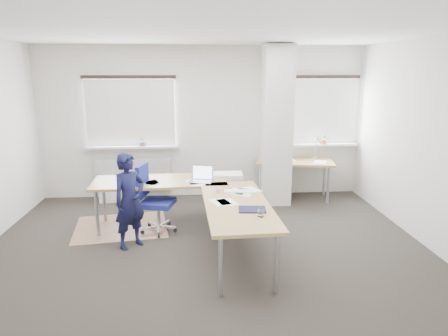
{
  "coord_description": "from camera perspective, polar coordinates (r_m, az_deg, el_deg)",
  "views": [
    {
      "loc": [
        -0.13,
        -4.96,
        2.33
      ],
      "look_at": [
        0.3,
        0.9,
        0.91
      ],
      "focal_mm": 32.0,
      "sensor_mm": 36.0,
      "label": 1
    }
  ],
  "objects": [
    {
      "name": "ground",
      "position": [
        5.48,
        -2.47,
        -11.61
      ],
      "size": [
        6.0,
        6.0,
        0.0
      ],
      "primitive_type": "plane",
      "color": "black",
      "rests_on": "ground"
    },
    {
      "name": "room_shell",
      "position": [
        5.45,
        -0.87,
        7.43
      ],
      "size": [
        6.04,
        5.04,
        2.82
      ],
      "color": "#B9B5A9",
      "rests_on": "ground"
    },
    {
      "name": "floor_mat",
      "position": [
        6.42,
        -14.48,
        -8.12
      ],
      "size": [
        1.52,
        1.34,
        0.01
      ],
      "primitive_type": "cube",
      "rotation": [
        0.0,
        0.0,
        0.14
      ],
      "color": "#8C654C",
      "rests_on": "ground"
    },
    {
      "name": "white_crate",
      "position": [
        7.69,
        -15.59,
        -3.49
      ],
      "size": [
        0.49,
        0.37,
        0.28
      ],
      "primitive_type": "cube",
      "rotation": [
        0.0,
        0.0,
        0.09
      ],
      "color": "white",
      "rests_on": "ground"
    },
    {
      "name": "desk_main",
      "position": [
        5.57,
        -3.61,
        -3.55
      ],
      "size": [
        2.51,
        2.62,
        0.96
      ],
      "rotation": [
        0.0,
        0.0,
        0.04
      ],
      "color": "olive",
      "rests_on": "ground"
    },
    {
      "name": "desk_side",
      "position": [
        7.52,
        10.05,
        0.75
      ],
      "size": [
        1.5,
        0.93,
        1.22
      ],
      "rotation": [
        0.0,
        0.0,
        -0.17
      ],
      "color": "olive",
      "rests_on": "ground"
    },
    {
      "name": "task_chair",
      "position": [
        6.05,
        -9.71,
        -6.39
      ],
      "size": [
        0.57,
        0.55,
        1.02
      ],
      "rotation": [
        0.0,
        0.0,
        -0.24
      ],
      "color": "navy",
      "rests_on": "ground"
    },
    {
      "name": "person",
      "position": [
        5.5,
        -13.33,
        -4.59
      ],
      "size": [
        0.56,
        0.55,
        1.3
      ],
      "primitive_type": "imported",
      "rotation": [
        0.0,
        0.0,
        0.76
      ],
      "color": "black",
      "rests_on": "ground"
    }
  ]
}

